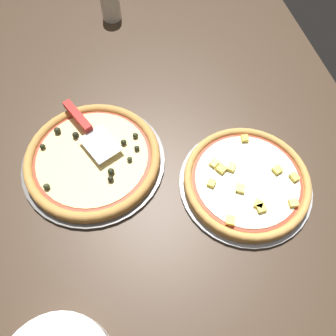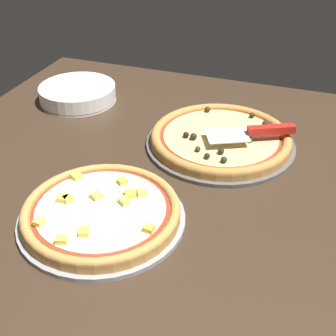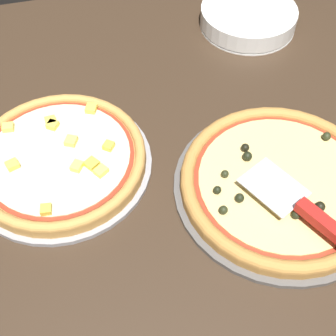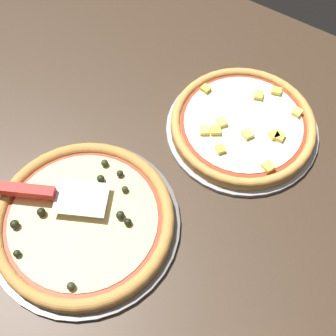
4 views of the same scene
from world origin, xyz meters
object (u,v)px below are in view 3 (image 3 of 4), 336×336
at_px(pizza_front, 281,182).
at_px(pizza_back, 59,158).
at_px(serving_spatula, 313,216).
at_px(plate_stack, 248,17).

bearing_deg(pizza_front, pizza_back, 67.99).
height_order(pizza_front, serving_spatula, serving_spatula).
xyz_separation_m(pizza_front, plate_stack, (0.48, -0.12, 0.00)).
relative_size(serving_spatula, plate_stack, 0.96).
distance_m(pizza_back, serving_spatula, 0.47).
relative_size(pizza_front, serving_spatula, 1.63).
bearing_deg(pizza_back, plate_stack, -56.51).
height_order(serving_spatula, plate_stack, serving_spatula).
bearing_deg(serving_spatula, plate_stack, -10.56).
xyz_separation_m(pizza_front, pizza_back, (0.15, 0.38, 0.00)).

